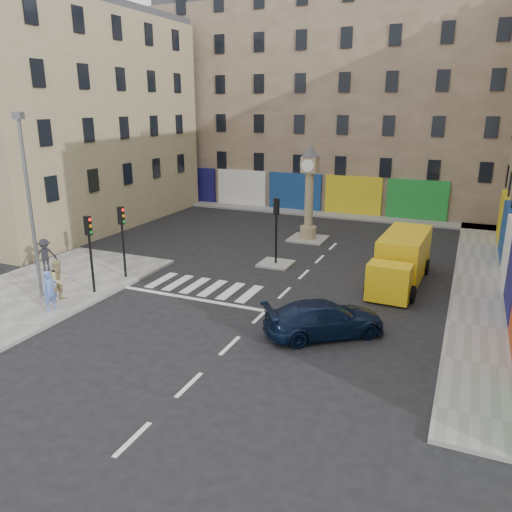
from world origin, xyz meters
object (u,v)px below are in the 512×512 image
Objects in this scene: traffic_light_left_near at (90,242)px; pedestrian_dark at (45,255)px; pedestrian_tan at (59,280)px; lamp_post at (29,198)px; traffic_light_island at (276,220)px; traffic_light_left_far at (122,231)px; clock_pillar at (309,187)px; navy_sedan at (324,319)px; yellow_van at (401,260)px; pedestrian_blue at (50,291)px.

traffic_light_left_near is 4.96m from pedestrian_dark.
pedestrian_tan is 1.09× the size of pedestrian_dark.
traffic_light_left_near is at bearing -73.58° from pedestrian_dark.
traffic_light_island is at bearing 48.29° from lamp_post.
traffic_light_island is (6.30, 7.80, -0.03)m from traffic_light_left_near.
traffic_light_left_far is at bearing -139.40° from traffic_light_island.
lamp_post is 17.31m from clock_pillar.
navy_sedan is at bearing -74.18° from pedestrian_tan.
pedestrian_dark is at bearing -168.22° from traffic_light_left_far.
traffic_light_island reaches higher than navy_sedan.
navy_sedan is (13.21, 1.52, -4.10)m from lamp_post.
yellow_van is (15.09, 9.01, -3.58)m from lamp_post.
traffic_light_island is 2.08× the size of pedestrian_dark.
lamp_post is 4.66× the size of pedestrian_dark.
lamp_post is 1.36× the size of clock_pillar.
traffic_light_left_far is 1.91× the size of pedestrian_tan.
lamp_post reaches higher than yellow_van.
pedestrian_dark is at bearing 60.35° from pedestrian_blue.
pedestrian_dark is (-17.66, -6.14, -0.17)m from yellow_van.
lamp_post reaches higher than traffic_light_left_far.
traffic_light_left_near is 0.77× the size of navy_sedan.
traffic_light_left_near is at bearing 7.95° from pedestrian_blue.
traffic_light_left_near reaches higher than yellow_van.
traffic_light_left_near reaches higher than pedestrian_blue.
pedestrian_blue is (-0.22, -4.86, -1.58)m from traffic_light_left_far.
lamp_post is at bearing 58.71° from navy_sedan.
pedestrian_tan is (-11.95, -1.57, 0.42)m from navy_sedan.
traffic_light_left_near is 0.61× the size of clock_pillar.
yellow_van is at bearing -41.90° from clock_pillar.
clock_pillar is 16.56m from pedestrian_dark.
pedestrian_tan is 4.82m from pedestrian_dark.
traffic_light_left_far is 13.05m from clock_pillar.
pedestrian_dark is at bearing 161.81° from traffic_light_left_near.
lamp_post is 1.22× the size of yellow_van.
lamp_post is 4.68× the size of pedestrian_blue.
traffic_light_left_far is (0.00, 2.40, 0.00)m from traffic_light_left_near.
clock_pillar is at bearing 61.06° from traffic_light_left_far.
traffic_light_island is at bearing -19.35° from pedestrian_blue.
navy_sedan is at bearing 0.58° from traffic_light_left_near.
pedestrian_blue is at bearing -148.94° from pedestrian_tan.
traffic_light_left_near is at bearing -90.00° from traffic_light_left_far.
yellow_van is at bearing 21.56° from traffic_light_left_far.
traffic_light_left_near is 3.21m from lamp_post.
pedestrian_blue is 5.78m from pedestrian_dark.
traffic_light_left_far is 0.77× the size of navy_sedan.
yellow_van reaches higher than pedestrian_dark.
traffic_light_left_far is 0.61× the size of clock_pillar.
yellow_van is 3.52× the size of pedestrian_tan.
pedestrian_tan is at bearing -99.42° from traffic_light_left_far.
clock_pillar reaches higher than traffic_light_left_near.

